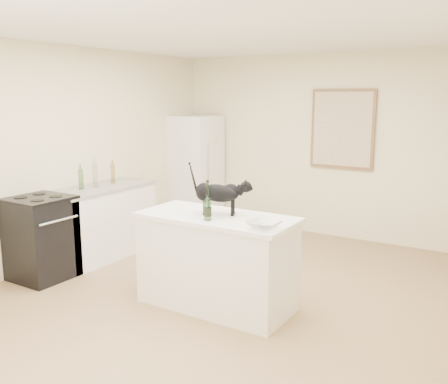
# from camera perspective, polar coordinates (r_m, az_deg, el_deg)

# --- Properties ---
(floor) EXTENTS (5.50, 5.50, 0.00)m
(floor) POSITION_cam_1_polar(r_m,az_deg,el_deg) (5.09, -0.55, -12.01)
(floor) COLOR #9B7652
(floor) RESTS_ON ground
(ceiling) EXTENTS (5.50, 5.50, 0.00)m
(ceiling) POSITION_cam_1_polar(r_m,az_deg,el_deg) (4.72, -0.61, 18.42)
(ceiling) COLOR white
(ceiling) RESTS_ON ground
(wall_back) EXTENTS (4.50, 0.00, 4.50)m
(wall_back) POSITION_cam_1_polar(r_m,az_deg,el_deg) (7.19, 11.33, 5.30)
(wall_back) COLOR beige
(wall_back) RESTS_ON ground
(wall_left) EXTENTS (0.00, 5.50, 5.50)m
(wall_left) POSITION_cam_1_polar(r_m,az_deg,el_deg) (6.23, -18.36, 4.09)
(wall_left) COLOR beige
(wall_left) RESTS_ON ground
(island_base) EXTENTS (1.44, 0.67, 0.86)m
(island_base) POSITION_cam_1_polar(r_m,az_deg,el_deg) (4.73, -0.84, -8.27)
(island_base) COLOR white
(island_base) RESTS_ON floor
(island_top) EXTENTS (1.50, 0.70, 0.04)m
(island_top) POSITION_cam_1_polar(r_m,az_deg,el_deg) (4.60, -0.86, -2.97)
(island_top) COLOR white
(island_top) RESTS_ON island_base
(left_cabinets) EXTENTS (0.60, 1.40, 0.86)m
(left_cabinets) POSITION_cam_1_polar(r_m,az_deg,el_deg) (6.36, -14.07, -3.52)
(left_cabinets) COLOR white
(left_cabinets) RESTS_ON floor
(left_countertop) EXTENTS (0.62, 1.44, 0.04)m
(left_countertop) POSITION_cam_1_polar(r_m,az_deg,el_deg) (6.27, -14.27, 0.46)
(left_countertop) COLOR gray
(left_countertop) RESTS_ON left_cabinets
(stove) EXTENTS (0.60, 0.60, 0.90)m
(stove) POSITION_cam_1_polar(r_m,az_deg,el_deg) (5.79, -20.49, -5.13)
(stove) COLOR black
(stove) RESTS_ON floor
(fridge) EXTENTS (0.68, 0.68, 1.70)m
(fridge) POSITION_cam_1_polar(r_m,az_deg,el_deg) (7.81, -3.38, 2.61)
(fridge) COLOR white
(fridge) RESTS_ON floor
(artwork_frame) EXTENTS (0.90, 0.03, 1.10)m
(artwork_frame) POSITION_cam_1_polar(r_m,az_deg,el_deg) (7.04, 13.62, 7.13)
(artwork_frame) COLOR brown
(artwork_frame) RESTS_ON wall_back
(artwork_canvas) EXTENTS (0.82, 0.00, 1.02)m
(artwork_canvas) POSITION_cam_1_polar(r_m,az_deg,el_deg) (7.03, 13.57, 7.12)
(artwork_canvas) COLOR beige
(artwork_canvas) RESTS_ON wall_back
(black_cat) EXTENTS (0.54, 0.36, 0.37)m
(black_cat) POSITION_cam_1_polar(r_m,az_deg,el_deg) (4.59, -0.70, -0.40)
(black_cat) COLOR black
(black_cat) RESTS_ON island_top
(wine_bottle) EXTENTS (0.07, 0.07, 0.32)m
(wine_bottle) POSITION_cam_1_polar(r_m,az_deg,el_deg) (4.39, -1.91, -1.26)
(wine_bottle) COLOR #286026
(wine_bottle) RESTS_ON island_top
(glass_bowl) EXTENTS (0.32, 0.32, 0.07)m
(glass_bowl) POSITION_cam_1_polar(r_m,az_deg,el_deg) (4.14, 4.64, -3.84)
(glass_bowl) COLOR white
(glass_bowl) RESTS_ON island_top
(fridge_paper) EXTENTS (0.01, 0.14, 0.17)m
(fridge_paper) POSITION_cam_1_polar(r_m,az_deg,el_deg) (7.62, -0.95, 6.20)
(fridge_paper) COLOR beige
(fridge_paper) RESTS_ON fridge
(counter_bottle_cluster) EXTENTS (0.09, 0.57, 0.29)m
(counter_bottle_cluster) POSITION_cam_1_polar(r_m,az_deg,el_deg) (6.25, -14.69, 1.82)
(counter_bottle_cluster) COLOR #235B1F
(counter_bottle_cluster) RESTS_ON left_countertop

